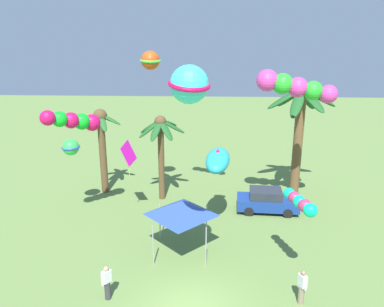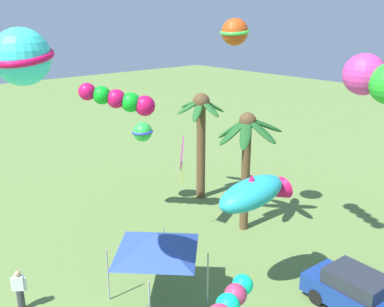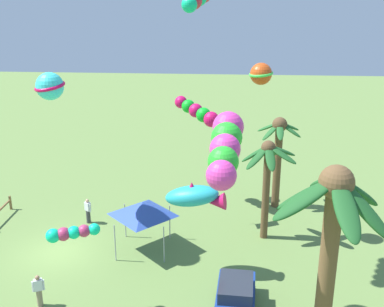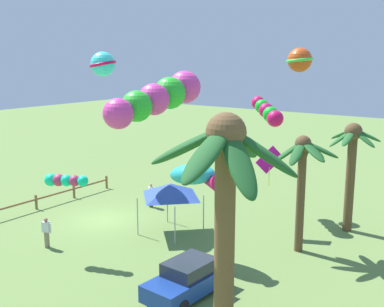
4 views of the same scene
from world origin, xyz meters
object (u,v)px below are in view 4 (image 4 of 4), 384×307
Objects in this scene: spectator_0 at (151,195)px; kite_diamond_1 at (269,160)px; palm_tree_0 at (303,166)px; kite_tube_3 at (65,180)px; palm_tree_1 at (352,156)px; kite_tube_2 at (267,111)px; spectator_1 at (46,232)px; parked_car_0 at (188,279)px; kite_ball_4 at (103,64)px; kite_ball_7 at (303,147)px; kite_tube_6 at (158,98)px; festival_tent at (171,190)px; kite_fish_0 at (195,175)px; palm_tree_2 at (225,182)px; kite_ball_8 at (300,60)px.

kite_diamond_1 reaches higher than spectator_0.
kite_tube_3 is at bearing -50.47° from palm_tree_0.
palm_tree_1 reaches higher than kite_diamond_1.
spectator_0 is 9.08m from kite_tube_3.
kite_tube_2 is (0.05, -5.20, 2.12)m from palm_tree_1.
spectator_1 is at bearing -42.21° from kite_diamond_1.
kite_diamond_1 is (-8.70, -0.84, 3.31)m from parked_car_0.
kite_tube_3 is (7.32, -8.87, -0.56)m from palm_tree_0.
kite_tube_3 is 1.06× the size of kite_ball_4.
kite_tube_3 is 1.40× the size of kite_ball_7.
palm_tree_1 is at bearing 164.60° from kite_tube_6.
kite_ball_4 is (-4.80, -2.15, 5.38)m from kite_tube_3.
kite_tube_2 is 1.34× the size of kite_tube_3.
kite_tube_2 is at bearing -89.45° from palm_tree_1.
palm_tree_1 is at bearing 128.39° from festival_tent.
kite_fish_0 reaches higher than kite_tube_3.
festival_tent is (-7.62, -8.22, -3.38)m from palm_tree_2.
kite_tube_2 is (-4.26, -4.17, 2.00)m from palm_tree_0.
kite_tube_2 is at bearing -157.75° from palm_tree_2.
palm_tree_0 reaches higher than parked_car_0.
spectator_1 is (0.18, -8.89, 0.06)m from parked_car_0.
kite_tube_6 is at bearing -31.23° from parked_car_0.
kite_ball_8 is at bearing 168.03° from kite_tube_6.
kite_fish_0 is at bearing 2.76° from kite_tube_2.
kite_ball_8 reaches higher than spectator_1.
palm_tree_0 is 3.72× the size of spectator_0.
kite_diamond_1 is at bearing -120.74° from kite_ball_8.
kite_ball_8 reaches higher than festival_tent.
palm_tree_2 reaches higher than kite_tube_2.
kite_ball_7 reaches higher than kite_tube_3.
palm_tree_0 is at bearing 129.53° from kite_tube_3.
palm_tree_0 is 2.85× the size of kite_ball_4.
kite_tube_3 is at bearing 12.66° from spectator_0.
palm_tree_0 is 4.43m from palm_tree_1.
palm_tree_0 is 8.14m from parked_car_0.
palm_tree_0 is at bearing 57.84° from kite_diamond_1.
palm_tree_2 is at bearing 22.25° from kite_tube_2.
kite_ball_4 is at bearing -119.18° from palm_tree_2.
palm_tree_1 is 1.33× the size of kite_tube_6.
kite_ball_7 is (-1.02, -3.26, 0.02)m from palm_tree_1.
palm_tree_0 is at bearing 84.54° from spectator_0.
palm_tree_1 is (-4.31, 1.03, -0.13)m from palm_tree_0.
kite_ball_4 reaches higher than kite_fish_0.
kite_diamond_1 reaches higher than kite_tube_3.
kite_diamond_1 is 1.45× the size of kite_ball_7.
kite_ball_7 is at bearing -166.05° from palm_tree_2.
spectator_0 is 1.01× the size of kite_ball_7.
palm_tree_1 is 13.89m from palm_tree_2.
spectator_1 is 1.01× the size of kite_ball_7.
parked_car_0 is 2.54× the size of kite_ball_7.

